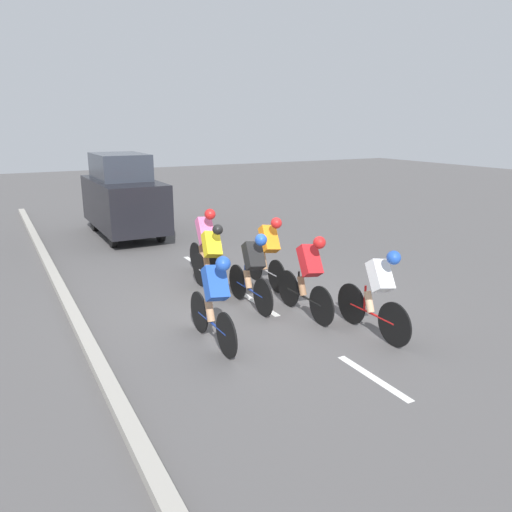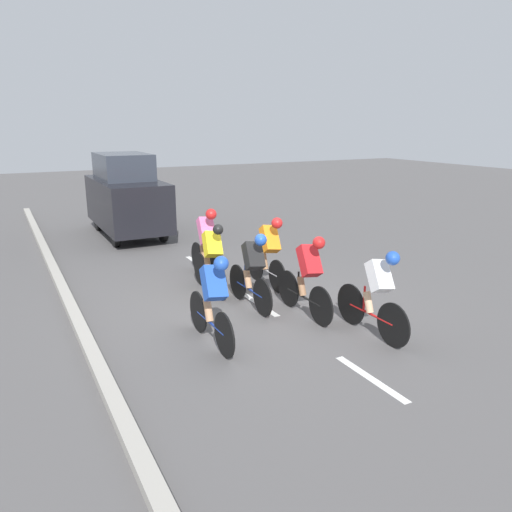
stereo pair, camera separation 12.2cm
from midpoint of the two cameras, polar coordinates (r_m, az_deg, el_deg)
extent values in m
plane|color=#565454|center=(9.47, 0.70, -5.51)|extent=(60.00, 60.00, 0.00)
cube|color=white|center=(7.07, 13.46, -13.42)|extent=(0.12, 1.40, 0.01)
cube|color=white|center=(9.47, 0.71, -5.50)|extent=(0.12, 1.40, 0.01)
cube|color=white|center=(12.24, -6.41, -0.82)|extent=(0.12, 1.40, 0.01)
cube|color=#A8A399|center=(8.51, -18.83, -8.28)|extent=(0.20, 26.17, 0.14)
cylinder|color=black|center=(9.29, 4.09, -3.73)|extent=(0.03, 0.68, 0.68)
cylinder|color=black|center=(8.47, 7.83, -5.72)|extent=(0.03, 0.68, 0.68)
cylinder|color=black|center=(8.87, 5.87, -4.68)|extent=(0.04, 1.05, 0.04)
cylinder|color=black|center=(8.95, 5.26, -3.07)|extent=(0.04, 0.04, 0.42)
cylinder|color=#1999D8|center=(8.88, 5.71, -3.98)|extent=(0.07, 0.07, 0.16)
cylinder|color=#9E704C|center=(8.88, 5.62, -3.44)|extent=(0.12, 0.23, 0.36)
cube|color=red|center=(8.61, 6.53, -0.54)|extent=(0.38, 0.47, 0.59)
sphere|color=red|center=(8.36, 7.62, 1.51)|extent=(0.21, 0.21, 0.21)
cylinder|color=black|center=(10.82, 0.25, -1.01)|extent=(0.03, 0.67, 0.67)
cylinder|color=black|center=(10.02, 2.81, -2.34)|extent=(0.03, 0.67, 0.67)
cylinder|color=#B7B7BC|center=(10.42, 1.48, -1.65)|extent=(0.04, 0.96, 0.04)
cylinder|color=#B7B7BC|center=(10.50, 1.05, -0.32)|extent=(0.04, 0.04, 0.42)
cylinder|color=green|center=(10.43, 1.35, -1.05)|extent=(0.07, 0.07, 0.16)
cylinder|color=#9E704C|center=(10.43, 1.30, -0.60)|extent=(0.12, 0.23, 0.36)
cube|color=orange|center=(10.17, 1.95, 1.95)|extent=(0.39, 0.47, 0.59)
sphere|color=red|center=(9.93, 2.76, 3.78)|extent=(0.22, 0.22, 0.22)
cylinder|color=black|center=(8.21, -6.20, -6.36)|extent=(0.03, 0.68, 0.68)
cylinder|color=black|center=(7.32, -3.15, -9.03)|extent=(0.03, 0.68, 0.68)
cylinder|color=navy|center=(7.76, -4.77, -7.62)|extent=(0.04, 1.04, 0.04)
cylinder|color=navy|center=(7.84, -5.33, -5.74)|extent=(0.04, 0.04, 0.42)
cylinder|color=yellow|center=(7.76, -4.93, -6.81)|extent=(0.07, 0.07, 0.16)
cylinder|color=tan|center=(7.76, -5.03, -6.19)|extent=(0.12, 0.23, 0.36)
cube|color=blue|center=(7.45, -4.37, -3.07)|extent=(0.38, 0.45, 0.56)
sphere|color=blue|center=(7.17, -3.52, -0.86)|extent=(0.22, 0.22, 0.22)
cylinder|color=black|center=(8.63, 11.17, -5.42)|extent=(0.03, 0.70, 0.70)
cylinder|color=black|center=(7.92, 15.84, -7.63)|extent=(0.03, 0.70, 0.70)
cylinder|color=red|center=(8.26, 13.40, -6.48)|extent=(0.04, 1.03, 0.04)
cylinder|color=red|center=(8.32, 12.68, -4.75)|extent=(0.04, 0.04, 0.42)
cylinder|color=yellow|center=(8.26, 13.22, -5.73)|extent=(0.07, 0.07, 0.16)
cylinder|color=#DBAD84|center=(8.26, 13.13, -5.15)|extent=(0.12, 0.23, 0.36)
cube|color=white|center=(8.00, 14.35, -2.24)|extent=(0.40, 0.44, 0.56)
sphere|color=blue|center=(7.78, 15.79, -0.24)|extent=(0.22, 0.22, 0.22)
cylinder|color=black|center=(10.50, -6.02, -1.53)|extent=(0.03, 0.70, 0.70)
cylinder|color=black|center=(9.64, -3.87, -2.99)|extent=(0.03, 0.70, 0.70)
cylinder|color=#B7B7BC|center=(10.06, -4.99, -2.23)|extent=(0.04, 0.97, 0.04)
cylinder|color=#B7B7BC|center=(10.15, -5.39, -0.84)|extent=(0.04, 0.04, 0.42)
cylinder|color=white|center=(10.08, -5.11, -1.61)|extent=(0.07, 0.07, 0.16)
cylinder|color=#9E704C|center=(10.08, -5.17, -1.14)|extent=(0.12, 0.23, 0.36)
cube|color=yellow|center=(9.81, -4.66, 1.34)|extent=(0.39, 0.44, 0.56)
sphere|color=black|center=(9.55, -4.00, 3.04)|extent=(0.21, 0.21, 0.21)
cylinder|color=black|center=(11.56, -6.45, -0.07)|extent=(0.03, 0.67, 0.67)
cylinder|color=black|center=(10.71, -4.59, -1.24)|extent=(0.03, 0.67, 0.67)
cylinder|color=#B7B7BC|center=(11.13, -5.56, -0.63)|extent=(0.04, 0.95, 0.04)
cylinder|color=#B7B7BC|center=(11.23, -5.91, 0.60)|extent=(0.04, 0.04, 0.42)
cylinder|color=yellow|center=(11.15, -5.67, -0.08)|extent=(0.07, 0.07, 0.16)
cylinder|color=#9E704C|center=(11.15, -5.72, 0.35)|extent=(0.12, 0.23, 0.36)
cube|color=pink|center=(10.88, -5.34, 2.88)|extent=(0.36, 0.50, 0.62)
sphere|color=red|center=(10.61, -4.83, 4.79)|extent=(0.24, 0.24, 0.24)
cylinder|color=black|center=(9.66, -1.74, -2.97)|extent=(0.03, 0.68, 0.68)
cylinder|color=black|center=(8.80, 1.16, -4.78)|extent=(0.03, 0.68, 0.68)
cylinder|color=navy|center=(9.22, -0.36, -3.83)|extent=(0.04, 1.02, 0.04)
cylinder|color=navy|center=(9.31, -0.86, -2.30)|extent=(0.04, 0.04, 0.42)
cylinder|color=yellow|center=(9.24, -0.50, -3.16)|extent=(0.07, 0.07, 0.16)
cylinder|color=tan|center=(9.23, -0.58, -2.64)|extent=(0.12, 0.23, 0.36)
cube|color=black|center=(8.96, 0.10, 0.02)|extent=(0.38, 0.44, 0.55)
sphere|color=blue|center=(8.70, 0.95, 1.86)|extent=(0.22, 0.22, 0.22)
cylinder|color=black|center=(14.58, -10.37, 2.87)|extent=(0.14, 0.64, 0.64)
cylinder|color=black|center=(14.25, -15.59, 2.29)|extent=(0.14, 0.64, 0.64)
cylinder|color=black|center=(16.94, -12.92, 4.41)|extent=(0.14, 0.64, 0.64)
cylinder|color=black|center=(16.65, -17.45, 3.92)|extent=(0.14, 0.64, 0.64)
cube|color=black|center=(15.47, -14.30, 5.93)|extent=(1.70, 4.02, 1.37)
cube|color=#2D333D|center=(15.54, -14.73, 9.89)|extent=(1.39, 2.21, 0.75)
camera|label=1|loc=(0.06, -89.62, 0.10)|focal=35.00mm
camera|label=2|loc=(0.06, 90.38, -0.10)|focal=35.00mm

